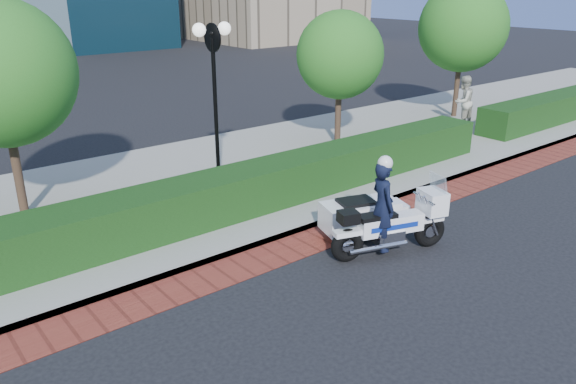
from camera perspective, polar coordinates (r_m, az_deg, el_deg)
ground at (r=10.60m, az=3.65°, el=-9.24°), size 120.00×120.00×0.00m
brick_strip at (r=11.61m, az=-1.36°, el=-6.35°), size 60.00×1.00×0.01m
sidewalk at (r=15.11m, az=-11.81°, el=0.07°), size 60.00×8.00×0.15m
hedge_main at (r=12.93m, az=-7.06°, el=-0.46°), size 18.00×1.20×1.00m
hedge_far at (r=24.97m, az=26.10°, el=7.90°), size 10.00×1.20×1.00m
lamppost at (r=14.16m, az=-7.49°, el=11.07°), size 1.02×0.70×4.21m
tree_b at (r=13.64m, az=-27.24°, el=10.67°), size 3.20×3.20×4.89m
tree_c at (r=18.52m, az=5.30°, el=13.67°), size 2.80×2.80×4.30m
tree_d at (r=23.43m, az=17.36°, el=15.69°), size 3.40×3.40×5.16m
police_motorcycle at (r=11.78m, az=9.01°, el=-2.32°), size 2.56×2.25×2.13m
pedestrian at (r=21.95m, az=17.36°, el=8.76°), size 0.96×0.77×1.90m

